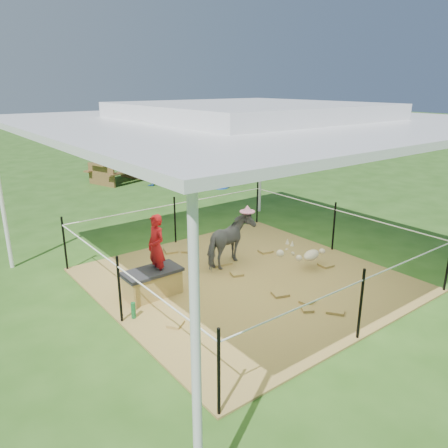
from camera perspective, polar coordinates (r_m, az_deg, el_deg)
ground at (r=7.45m, az=2.83°, el=-7.37°), size 90.00×90.00×0.00m
hay_patch at (r=7.44m, az=2.83°, el=-7.26°), size 4.60×4.60×0.03m
canopy_tent at (r=6.76m, az=3.19°, el=13.75°), size 6.30×6.30×2.90m
rope_fence at (r=7.20m, az=2.91°, el=-2.73°), size 4.54×4.54×1.00m
straw_bale at (r=6.90m, az=-9.33°, el=-7.76°), size 0.85×0.43×0.38m
dark_cloth at (r=6.81m, az=-9.42°, el=-6.16°), size 0.91×0.48×0.05m
woman at (r=6.67m, az=-8.87°, el=-2.17°), size 0.25×0.37×1.01m
green_bottle at (r=6.36m, az=-11.75°, el=-10.99°), size 0.07×0.07×0.23m
pony at (r=7.81m, az=0.83°, el=-2.29°), size 1.17×0.82×0.90m
pink_hat at (r=7.65m, az=0.85°, el=1.35°), size 0.28×0.28×0.13m
foal at (r=7.88m, az=11.35°, el=-3.79°), size 1.14×0.83×0.57m
trash_barrel at (r=13.90m, az=-0.52°, el=6.49°), size 0.72×0.72×0.85m
picnic_table_near at (r=15.17m, az=-13.73°, el=6.72°), size 2.05×1.73×0.73m
picnic_table_far at (r=17.99m, az=-4.30°, el=8.74°), size 1.71×1.34×0.65m
distant_person at (r=14.39m, az=-9.50°, el=6.97°), size 0.55×0.46×1.01m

